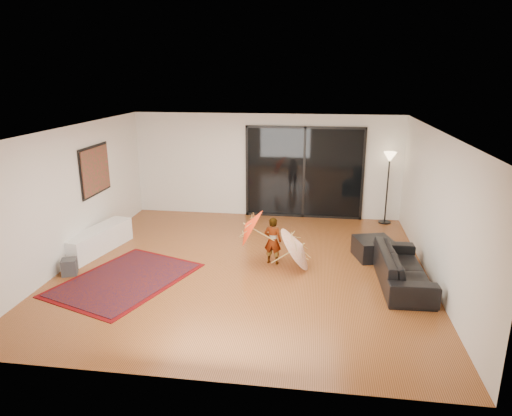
% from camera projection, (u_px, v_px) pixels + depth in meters
% --- Properties ---
extents(floor, '(7.00, 7.00, 0.00)m').
position_uv_depth(floor, '(245.00, 267.00, 9.02)').
color(floor, '#985329').
rests_on(floor, ground).
extents(ceiling, '(7.00, 7.00, 0.00)m').
position_uv_depth(ceiling, '(244.00, 130.00, 8.25)').
color(ceiling, white).
rests_on(ceiling, wall_back).
extents(wall_back, '(7.00, 0.00, 7.00)m').
position_uv_depth(wall_back, '(266.00, 166.00, 11.96)').
color(wall_back, silver).
rests_on(wall_back, floor).
extents(wall_front, '(7.00, 0.00, 7.00)m').
position_uv_depth(wall_front, '(196.00, 282.00, 5.31)').
color(wall_front, silver).
rests_on(wall_front, floor).
extents(wall_left, '(0.00, 7.00, 7.00)m').
position_uv_depth(wall_left, '(72.00, 195.00, 9.10)').
color(wall_left, silver).
rests_on(wall_left, floor).
extents(wall_right, '(0.00, 7.00, 7.00)m').
position_uv_depth(wall_right, '(437.00, 209.00, 8.17)').
color(wall_right, silver).
rests_on(wall_right, floor).
extents(sliding_door, '(3.06, 0.07, 2.40)m').
position_uv_depth(sliding_door, '(304.00, 173.00, 11.84)').
color(sliding_door, black).
rests_on(sliding_door, wall_back).
extents(painting, '(0.04, 1.28, 1.08)m').
position_uv_depth(painting, '(95.00, 170.00, 9.96)').
color(painting, black).
rests_on(painting, wall_left).
extents(media_console, '(0.82, 1.87, 0.51)m').
position_uv_depth(media_console, '(98.00, 240.00, 9.77)').
color(media_console, white).
rests_on(media_console, floor).
extents(speaker, '(0.35, 0.35, 0.31)m').
position_uv_depth(speaker, '(69.00, 267.00, 8.66)').
color(speaker, '#424244').
rests_on(speaker, floor).
extents(persian_rug, '(2.59, 3.01, 0.02)m').
position_uv_depth(persian_rug, '(126.00, 280.00, 8.46)').
color(persian_rug, '#5C070A').
rests_on(persian_rug, floor).
extents(sofa, '(0.88, 2.11, 0.61)m').
position_uv_depth(sofa, '(403.00, 268.00, 8.26)').
color(sofa, black).
rests_on(sofa, floor).
extents(ottoman, '(0.89, 0.89, 0.41)m').
position_uv_depth(ottoman, '(374.00, 248.00, 9.42)').
color(ottoman, black).
rests_on(ottoman, floor).
extents(floor_lamp, '(0.31, 0.31, 1.83)m').
position_uv_depth(floor_lamp, '(389.00, 168.00, 11.29)').
color(floor_lamp, black).
rests_on(floor_lamp, floor).
extents(child, '(0.39, 0.29, 0.97)m').
position_uv_depth(child, '(273.00, 241.00, 9.08)').
color(child, '#999999').
rests_on(child, floor).
extents(parasol_orange, '(0.54, 0.81, 0.86)m').
position_uv_depth(parasol_orange, '(245.00, 228.00, 9.03)').
color(parasol_orange, '#F8330D').
rests_on(parasol_orange, child).
extents(parasol_white, '(0.69, 0.94, 0.98)m').
position_uv_depth(parasol_white, '(303.00, 244.00, 8.85)').
color(parasol_white, white).
rests_on(parasol_white, floor).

